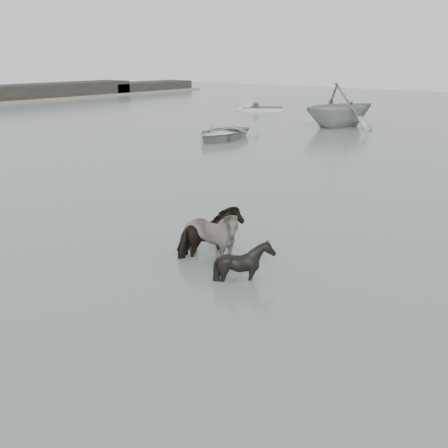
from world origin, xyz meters
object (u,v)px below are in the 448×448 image
at_px(pony_dark, 211,225).
at_px(pony_black, 244,254).
at_px(pony_pinto, 208,228).
at_px(rowboat_lead, 222,131).

relative_size(pony_dark, pony_black, 1.21).
bearing_deg(pony_dark, pony_pinto, -168.88).
bearing_deg(rowboat_lead, pony_pinto, -63.55).
relative_size(pony_dark, rowboat_lead, 0.31).
height_order(pony_pinto, pony_black, pony_pinto).
distance_m(pony_black, rowboat_lead, 22.31).
height_order(pony_black, rowboat_lead, pony_black).
height_order(pony_pinto, rowboat_lead, pony_pinto).
distance_m(pony_dark, rowboat_lead, 20.52).
xyz_separation_m(pony_pinto, rowboat_lead, (-12.86, 16.46, -0.31)).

